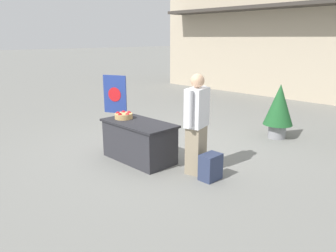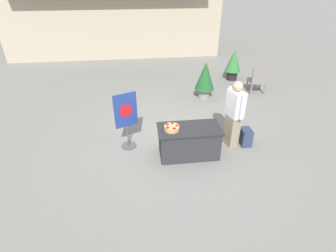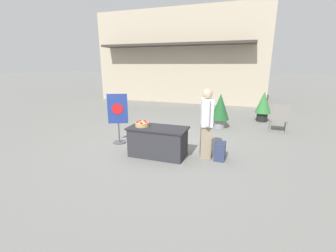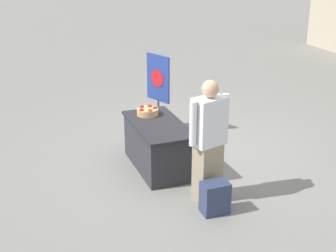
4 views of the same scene
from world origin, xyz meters
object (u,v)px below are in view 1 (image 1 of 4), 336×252
object	(u,v)px
display_table	(139,141)
apple_basket	(124,116)
poster_board	(115,105)
person_visitor	(197,124)
backpack	(211,167)
potted_plant_near_right	(279,107)

from	to	relation	value
display_table	apple_basket	xyz separation A→B (m)	(-0.40, -0.03, 0.41)
display_table	poster_board	bearing A→B (deg)	160.30
person_visitor	backpack	distance (m)	0.72
poster_board	potted_plant_near_right	distance (m)	3.59
display_table	backpack	world-z (taller)	display_table
person_visitor	potted_plant_near_right	bearing A→B (deg)	-105.17
display_table	potted_plant_near_right	xyz separation A→B (m)	(1.12, 3.07, 0.34)
potted_plant_near_right	poster_board	bearing A→B (deg)	-134.29
apple_basket	potted_plant_near_right	world-z (taller)	potted_plant_near_right
apple_basket	poster_board	world-z (taller)	poster_board
person_visitor	poster_board	world-z (taller)	person_visitor
apple_basket	display_table	bearing A→B (deg)	4.13
display_table	backpack	xyz separation A→B (m)	(1.46, 0.24, -0.15)
apple_basket	person_visitor	world-z (taller)	person_visitor
backpack	poster_board	bearing A→B (deg)	174.77
apple_basket	poster_board	xyz separation A→B (m)	(-0.98, 0.53, -0.01)
person_visitor	potted_plant_near_right	xyz separation A→B (m)	(0.02, 2.77, -0.14)
display_table	potted_plant_near_right	world-z (taller)	potted_plant_near_right
person_visitor	poster_board	size ratio (longest dim) A/B	1.17
display_table	backpack	distance (m)	1.49
person_visitor	poster_board	xyz separation A→B (m)	(-2.49, 0.20, -0.08)
apple_basket	backpack	xyz separation A→B (m)	(1.86, 0.26, -0.56)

